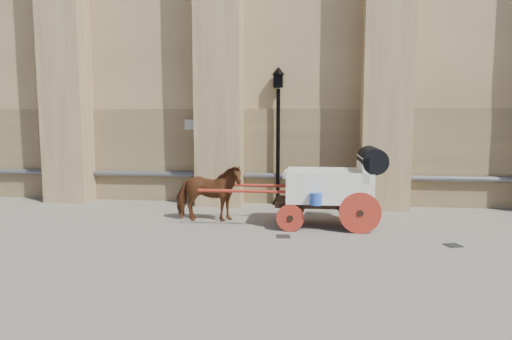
# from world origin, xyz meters

# --- Properties ---
(ground) EXTENTS (90.00, 90.00, 0.00)m
(ground) POSITION_xyz_m (0.00, 0.00, 0.00)
(ground) COLOR gray
(ground) RESTS_ON ground
(horse) EXTENTS (1.84, 0.94, 1.51)m
(horse) POSITION_xyz_m (-0.82, 1.26, 0.75)
(horse) COLOR brown
(horse) RESTS_ON ground
(carriage) EXTENTS (4.59, 1.63, 2.00)m
(carriage) POSITION_xyz_m (2.45, 1.13, 1.08)
(carriage) COLOR black
(carriage) RESTS_ON ground
(street_lamp) EXTENTS (0.40, 0.40, 4.26)m
(street_lamp) POSITION_xyz_m (0.80, 3.80, 2.28)
(street_lamp) COLOR black
(street_lamp) RESTS_ON ground
(drain_grate_near) EXTENTS (0.36, 0.36, 0.01)m
(drain_grate_near) POSITION_xyz_m (1.24, -0.06, 0.01)
(drain_grate_near) COLOR black
(drain_grate_near) RESTS_ON ground
(drain_grate_far) EXTENTS (0.41, 0.41, 0.01)m
(drain_grate_far) POSITION_xyz_m (4.90, -0.34, 0.01)
(drain_grate_far) COLOR black
(drain_grate_far) RESTS_ON ground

